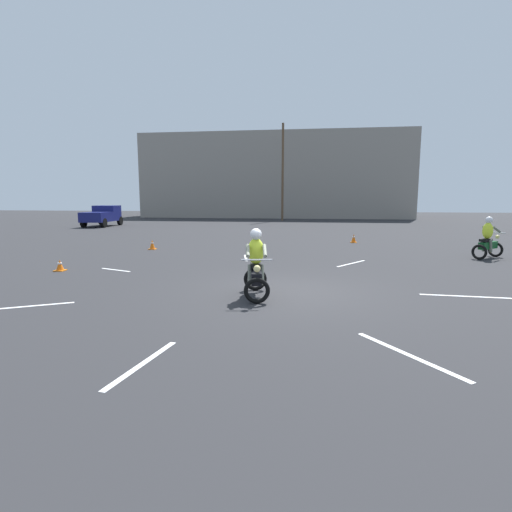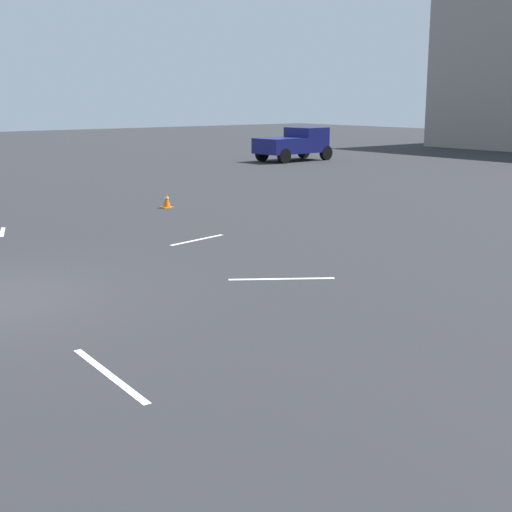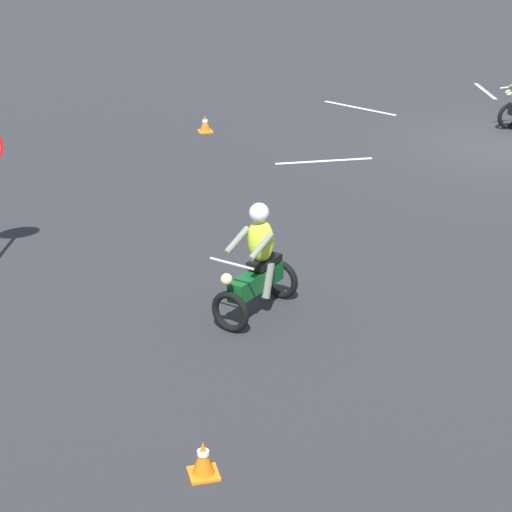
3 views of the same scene
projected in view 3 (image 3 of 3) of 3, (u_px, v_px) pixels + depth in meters
The scene contains 7 objects.
ground_plane at pixel (508, 145), 22.10m from camera, with size 120.00×120.00×0.00m, color #28282B.
motorcycle_rider_background at pixel (257, 267), 14.01m from camera, with size 1.43×1.39×1.66m.
traffic_cone_mid_center at pixel (205, 124), 23.00m from camera, with size 0.32×0.32×0.38m.
traffic_cone_far_right at pixel (203, 459), 10.59m from camera, with size 0.32×0.32×0.41m.
lane_stripe_e at pixel (324, 161), 20.99m from camera, with size 0.10×2.09×0.01m, color silver.
lane_stripe_s at pixel (485, 91), 26.76m from camera, with size 0.10×1.80×0.01m, color silver.
lane_stripe_se at pixel (360, 108), 25.08m from camera, with size 0.10×2.16×0.01m, color silver.
Camera 3 is at (10.67, 19.30, 6.30)m, focal length 70.00 mm.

